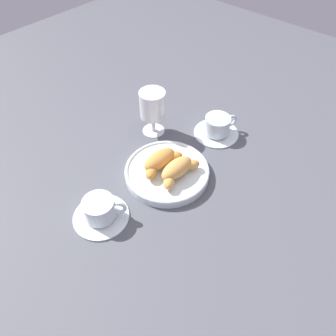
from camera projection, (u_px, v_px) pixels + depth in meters
name	position (u px, v px, depth m)	size (l,w,h in m)	color
ground_plane	(164.00, 177.00, 0.89)	(2.20, 2.20, 0.00)	#4C4F56
pastry_plate	(168.00, 172.00, 0.88)	(0.23, 0.23, 0.02)	silver
croissant_large	(160.00, 161.00, 0.87)	(0.14, 0.07, 0.04)	#CC893D
croissant_small	(178.00, 170.00, 0.85)	(0.14, 0.07, 0.04)	#D6994C
coffee_cup_near	(100.00, 211.00, 0.78)	(0.14, 0.14, 0.06)	silver
coffee_cup_far	(217.00, 127.00, 0.99)	(0.14, 0.14, 0.06)	silver
juice_glass_left	(153.00, 106.00, 0.95)	(0.08, 0.08, 0.14)	white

